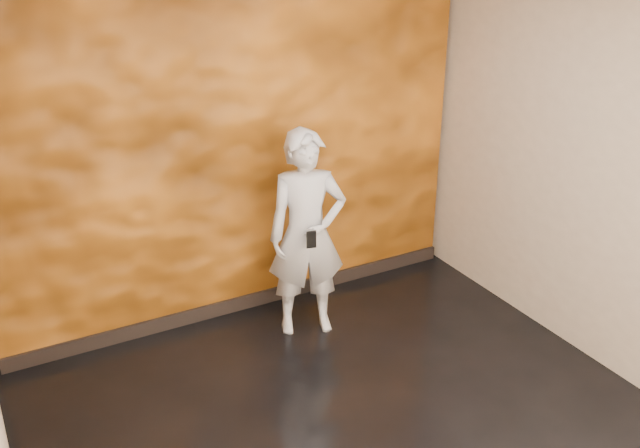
% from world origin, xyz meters
% --- Properties ---
extents(room, '(4.02, 4.02, 2.81)m').
position_xyz_m(room, '(0.00, 0.00, 1.40)').
color(room, black).
rests_on(room, ground).
extents(feature_wall, '(3.90, 0.06, 2.75)m').
position_xyz_m(feature_wall, '(0.00, 1.96, 1.38)').
color(feature_wall, orange).
rests_on(feature_wall, ground).
extents(baseboard, '(3.90, 0.04, 0.12)m').
position_xyz_m(baseboard, '(0.00, 1.92, 0.06)').
color(baseboard, black).
rests_on(baseboard, ground).
extents(man, '(0.69, 0.56, 1.65)m').
position_xyz_m(man, '(0.31, 1.41, 0.83)').
color(man, '#989CA7').
rests_on(man, ground).
extents(phone, '(0.07, 0.03, 0.13)m').
position_xyz_m(phone, '(0.24, 1.20, 0.89)').
color(phone, black).
rests_on(phone, man).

